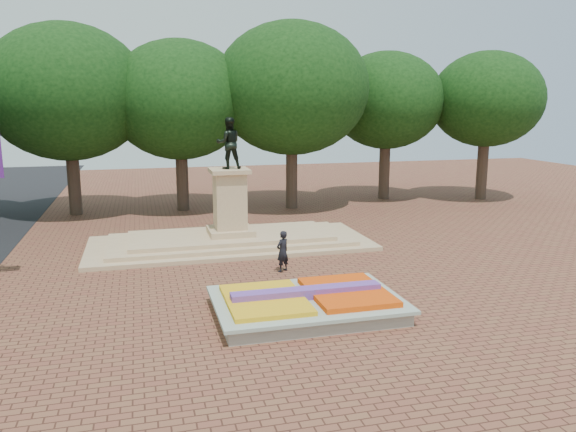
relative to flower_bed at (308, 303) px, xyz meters
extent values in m
plane|color=brown|center=(-1.03, 2.00, -0.38)|extent=(90.00, 90.00, 0.00)
cube|color=gray|center=(-0.03, 0.00, -0.15)|extent=(6.00, 4.00, 0.45)
cube|color=#A5AF9F|center=(-0.03, 0.00, 0.12)|extent=(6.30, 4.30, 0.12)
cube|color=#EC550D|center=(1.42, 0.00, 0.25)|extent=(2.60, 3.40, 0.22)
cube|color=yellow|center=(-1.48, 0.00, 0.24)|extent=(2.60, 3.40, 0.18)
cube|color=#50328B|center=(-0.03, 0.00, 0.34)|extent=(5.20, 0.55, 0.38)
cube|color=tan|center=(-1.03, 10.00, -0.28)|extent=(14.00, 6.00, 0.20)
cube|color=tan|center=(-1.03, 10.00, -0.08)|extent=(12.00, 5.00, 0.20)
cube|color=tan|center=(-1.03, 10.00, 0.12)|extent=(10.00, 4.00, 0.20)
cube|color=tan|center=(-1.03, 10.00, 0.37)|extent=(2.20, 2.20, 0.30)
cube|color=tan|center=(-1.03, 10.00, 1.92)|extent=(1.50, 1.50, 2.80)
cube|color=tan|center=(-1.03, 10.00, 3.42)|extent=(1.90, 1.90, 0.20)
imported|color=black|center=(-1.03, 10.00, 4.77)|extent=(1.22, 0.95, 2.50)
cylinder|color=#382A1F|center=(-9.03, 20.00, 1.62)|extent=(0.80, 0.80, 4.00)
ellipsoid|color=black|center=(-9.03, 20.00, 6.32)|extent=(8.80, 8.80, 7.48)
cylinder|color=#382A1F|center=(-2.03, 20.00, 1.62)|extent=(0.80, 0.80, 4.00)
ellipsoid|color=black|center=(-2.03, 20.00, 6.32)|extent=(8.80, 8.80, 7.48)
cylinder|color=#382A1F|center=(4.97, 20.00, 1.62)|extent=(0.80, 0.80, 4.00)
ellipsoid|color=black|center=(4.97, 20.00, 6.32)|extent=(8.80, 8.80, 7.48)
cylinder|color=#382A1F|center=(11.97, 20.00, 1.62)|extent=(0.80, 0.80, 4.00)
ellipsoid|color=black|center=(11.97, 20.00, 6.32)|extent=(8.80, 8.80, 7.48)
cylinder|color=#382A1F|center=(18.97, 20.00, 1.62)|extent=(0.80, 0.80, 4.00)
ellipsoid|color=black|center=(18.97, 20.00, 6.32)|extent=(8.80, 8.80, 7.48)
imported|color=black|center=(0.40, 4.97, 0.51)|extent=(0.77, 0.70, 1.77)
camera|label=1|loc=(-5.31, -17.37, 6.64)|focal=35.00mm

